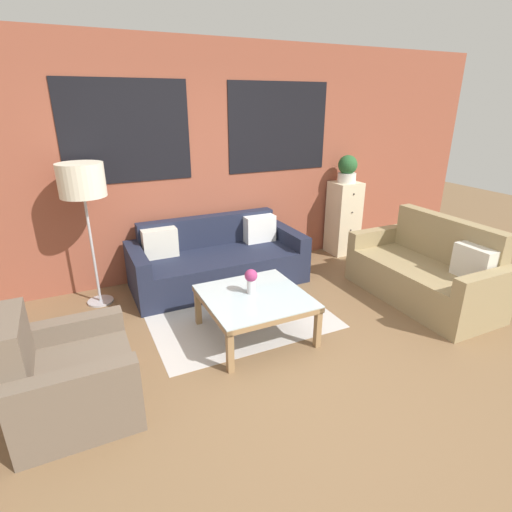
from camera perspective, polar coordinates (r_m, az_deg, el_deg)
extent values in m
plane|color=brown|center=(3.56, 7.80, -15.47)|extent=(16.00, 16.00, 0.00)
cube|color=brown|center=(5.11, -6.72, 13.05)|extent=(8.40, 0.08, 2.80)
cube|color=black|center=(4.80, -17.97, 16.49)|extent=(1.40, 0.01, 1.10)
cube|color=black|center=(5.41, 3.28, 17.87)|extent=(1.40, 0.01, 1.10)
cube|color=#BCB7B2|center=(4.40, -3.32, -7.49)|extent=(1.83, 1.72, 0.00)
cube|color=#1E2338|center=(4.84, -4.94, -2.18)|extent=(1.76, 0.72, 0.40)
cube|color=#1E2338|center=(5.15, -6.75, 1.52)|extent=(1.76, 0.16, 0.78)
cube|color=#1E2338|center=(4.66, -16.42, -2.75)|extent=(0.16, 0.88, 0.58)
cube|color=#1E2338|center=(5.25, 4.53, 0.82)|extent=(0.16, 0.88, 0.58)
cube|color=beige|center=(4.79, -13.55, 1.81)|extent=(0.40, 0.16, 0.34)
cube|color=white|center=(5.19, 0.54, 3.91)|extent=(0.40, 0.16, 0.34)
cube|color=#99845B|center=(4.83, 21.75, -3.63)|extent=(0.64, 1.38, 0.42)
cube|color=#99845B|center=(5.03, 25.28, -0.12)|extent=(0.16, 1.38, 0.92)
cube|color=#99845B|center=(5.34, 16.67, 0.53)|extent=(0.80, 0.14, 0.62)
cube|color=#99845B|center=(4.43, 29.69, -5.82)|extent=(0.80, 0.14, 0.62)
cube|color=beige|center=(4.60, 28.63, -0.85)|extent=(0.16, 0.40, 0.34)
cube|color=#6B5B4C|center=(3.29, -22.76, -16.36)|extent=(0.64, 0.58, 0.40)
cube|color=#6B5B4C|center=(3.20, -30.64, -14.17)|extent=(0.16, 0.58, 0.84)
cube|color=#6B5B4C|center=(2.96, -24.09, -19.38)|extent=(0.80, 0.14, 0.56)
cube|color=#6B5B4C|center=(3.55, -24.67, -12.16)|extent=(0.80, 0.14, 0.56)
cube|color=silver|center=(3.76, -0.17, -5.71)|extent=(0.93, 0.93, 0.01)
cube|color=#99754C|center=(3.42, 3.04, -9.20)|extent=(0.93, 0.05, 0.05)
cube|color=#99754C|center=(4.13, -2.80, -3.57)|extent=(0.93, 0.05, 0.05)
cube|color=#99754C|center=(3.63, -6.56, -7.47)|extent=(0.05, 0.93, 0.05)
cube|color=#99754C|center=(3.96, 5.65, -4.83)|extent=(0.05, 0.93, 0.05)
cube|color=#99754C|center=(3.38, -3.74, -13.32)|extent=(0.05, 0.06, 0.41)
cube|color=#99754C|center=(3.72, 8.82, -9.95)|extent=(0.05, 0.06, 0.41)
cube|color=#99754C|center=(4.08, -8.30, -6.99)|extent=(0.05, 0.06, 0.41)
cube|color=#99754C|center=(4.37, 2.53, -4.75)|extent=(0.05, 0.06, 0.41)
cylinder|color=#B2B2B7|center=(4.86, -21.31, -6.02)|extent=(0.28, 0.28, 0.02)
cylinder|color=#B2B2B7|center=(4.63, -22.29, 0.66)|extent=(0.03, 0.03, 1.19)
cylinder|color=beige|center=(4.44, -23.67, 9.92)|extent=(0.46, 0.46, 0.34)
cube|color=beige|center=(5.98, 12.37, 5.31)|extent=(0.39, 0.37, 1.05)
sphere|color=#38332D|center=(5.74, 13.83, 8.59)|extent=(0.02, 0.02, 0.02)
sphere|color=#38332D|center=(5.80, 13.60, 6.07)|extent=(0.02, 0.02, 0.02)
sphere|color=#38332D|center=(5.87, 13.38, 3.61)|extent=(0.02, 0.02, 0.02)
sphere|color=#38332D|center=(5.96, 13.17, 1.20)|extent=(0.02, 0.02, 0.02)
cylinder|color=silver|center=(5.85, 12.83, 10.86)|extent=(0.25, 0.25, 0.13)
sphere|color=#285B2D|center=(5.82, 12.98, 12.58)|extent=(0.27, 0.27, 0.27)
cylinder|color=silver|center=(3.77, -0.71, -4.35)|extent=(0.08, 0.08, 0.14)
sphere|color=#9E3366|center=(3.72, -0.72, -2.80)|extent=(0.12, 0.12, 0.12)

